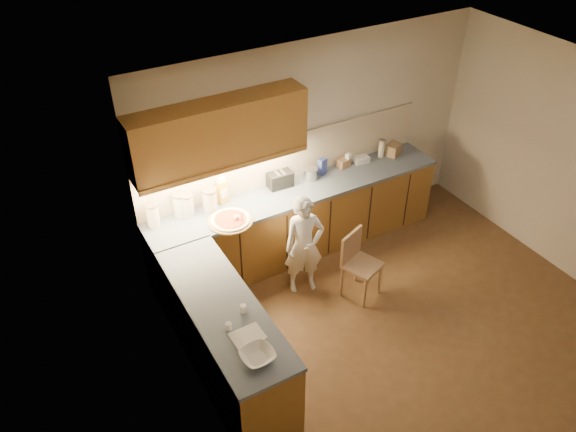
{
  "coord_description": "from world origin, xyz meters",
  "views": [
    {
      "loc": [
        -3.23,
        -3.09,
        4.61
      ],
      "look_at": [
        -0.8,
        1.2,
        1.0
      ],
      "focal_mm": 35.0,
      "sensor_mm": 36.0,
      "label": 1
    }
  ],
  "objects_px": {
    "child": "(304,245)",
    "wooden_chair": "(358,260)",
    "oil_jug": "(222,191)",
    "pizza_on_board": "(231,220)",
    "toaster": "(280,180)"
  },
  "relations": [
    {
      "from": "oil_jug",
      "to": "toaster",
      "type": "bearing_deg",
      "value": -2.52
    },
    {
      "from": "child",
      "to": "toaster",
      "type": "distance_m",
      "value": 0.9
    },
    {
      "from": "toaster",
      "to": "wooden_chair",
      "type": "bearing_deg",
      "value": -71.01
    },
    {
      "from": "pizza_on_board",
      "to": "oil_jug",
      "type": "xyz_separation_m",
      "value": [
        0.09,
        0.39,
        0.13
      ]
    },
    {
      "from": "pizza_on_board",
      "to": "oil_jug",
      "type": "relative_size",
      "value": 1.48
    },
    {
      "from": "pizza_on_board",
      "to": "toaster",
      "type": "relative_size",
      "value": 1.66
    },
    {
      "from": "pizza_on_board",
      "to": "wooden_chair",
      "type": "height_order",
      "value": "pizza_on_board"
    },
    {
      "from": "pizza_on_board",
      "to": "oil_jug",
      "type": "bearing_deg",
      "value": 77.43
    },
    {
      "from": "pizza_on_board",
      "to": "wooden_chair",
      "type": "relative_size",
      "value": 0.6
    },
    {
      "from": "toaster",
      "to": "oil_jug",
      "type": "bearing_deg",
      "value": 179.69
    },
    {
      "from": "wooden_chair",
      "to": "oil_jug",
      "type": "bearing_deg",
      "value": 110.79
    },
    {
      "from": "child",
      "to": "wooden_chair",
      "type": "bearing_deg",
      "value": -23.12
    },
    {
      "from": "wooden_chair",
      "to": "toaster",
      "type": "height_order",
      "value": "toaster"
    },
    {
      "from": "pizza_on_board",
      "to": "child",
      "type": "relative_size",
      "value": 0.4
    },
    {
      "from": "wooden_chair",
      "to": "oil_jug",
      "type": "xyz_separation_m",
      "value": [
        -1.08,
        1.2,
        0.6
      ]
    }
  ]
}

